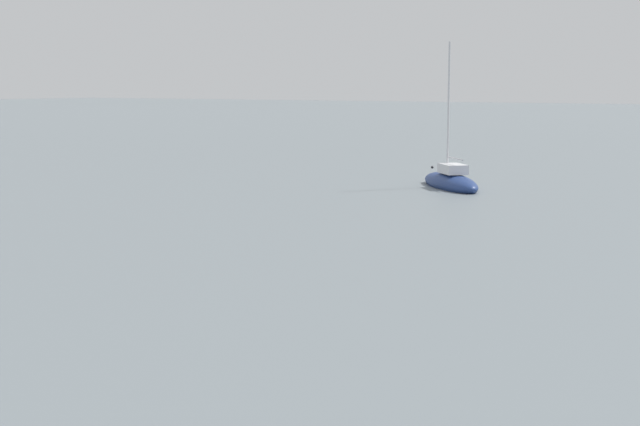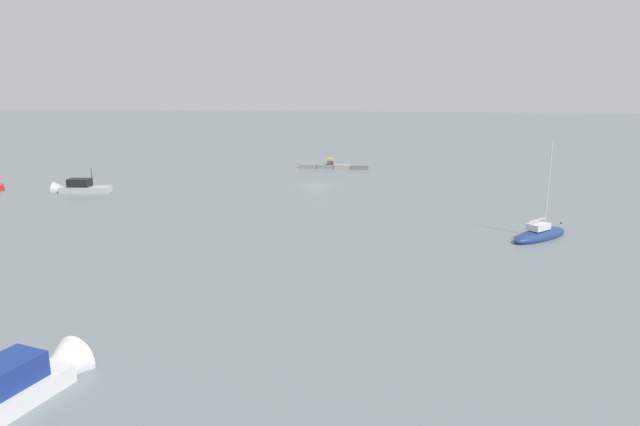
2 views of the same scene
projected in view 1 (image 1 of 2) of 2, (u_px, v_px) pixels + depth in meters
sailboat_navy_near at (451, 182)px, 52.30m from camera, size 6.22×6.28×8.58m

